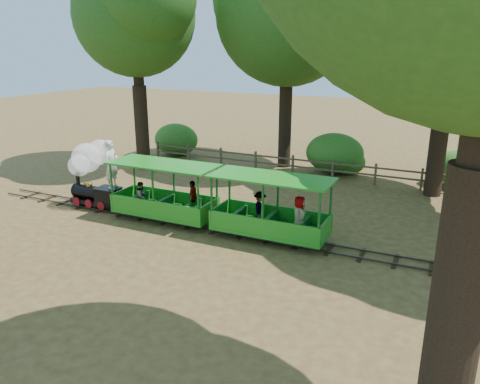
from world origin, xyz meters
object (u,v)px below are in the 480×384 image
at_px(carriage_front, 165,200).
at_px(fence, 312,166).
at_px(carriage_rear, 272,216).
at_px(locomotive, 93,168).

height_order(carriage_front, fence, carriage_front).
xyz_separation_m(carriage_front, fence, (3.09, 8.02, -0.24)).
xyz_separation_m(carriage_front, carriage_rear, (4.15, 0.02, 0.02)).
relative_size(locomotive, fence, 0.16).
relative_size(carriage_front, carriage_rear, 1.00).
height_order(carriage_rear, fence, carriage_rear).
bearing_deg(carriage_front, fence, 68.94).
height_order(locomotive, carriage_front, locomotive).
bearing_deg(carriage_rear, fence, 97.60).
relative_size(carriage_front, fence, 0.22).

